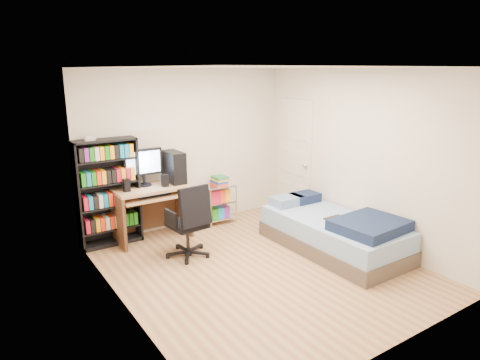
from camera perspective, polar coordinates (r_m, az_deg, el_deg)
room at (r=5.21m, az=2.76°, el=0.89°), size 3.58×4.08×2.58m
media_shelf at (r=6.36m, az=-17.20°, el=-1.47°), size 0.87×0.29×1.61m
computer_desk at (r=6.52m, az=-11.10°, el=-1.28°), size 1.08×0.62×1.35m
office_chair at (r=5.85m, az=-6.77°, el=-7.16°), size 0.66×0.66×1.02m
wire_cart at (r=7.02m, az=-2.85°, el=-1.68°), size 0.51×0.38×0.79m
bed at (r=6.19m, az=12.49°, el=-6.80°), size 1.05×2.10×0.60m
door at (r=7.34m, az=7.36°, el=2.81°), size 0.12×0.80×2.00m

